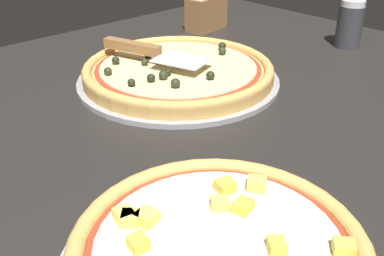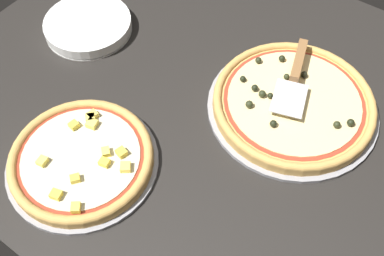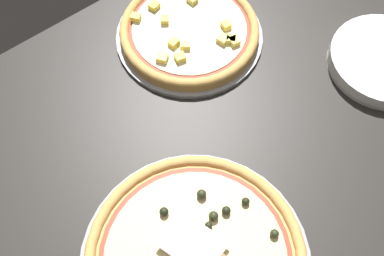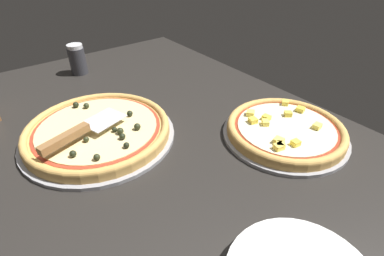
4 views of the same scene
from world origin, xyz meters
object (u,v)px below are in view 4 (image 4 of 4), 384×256
object	(u,v)px
serving_spatula	(75,133)
parmesan_shaker	(77,59)
pizza_front	(98,129)
pizza_back	(286,129)

from	to	relation	value
serving_spatula	parmesan_shaker	bearing A→B (deg)	159.76
pizza_front	pizza_back	size ratio (longest dim) A/B	1.22
pizza_front	pizza_back	xyz separation A→B (cm)	(31.00, 41.27, -0.14)
pizza_front	parmesan_shaker	size ratio (longest dim) A/B	3.36
pizza_front	serving_spatula	distance (cm)	8.40
serving_spatula	parmesan_shaker	xyz separation A→B (cm)	(-50.28, 18.54, -0.43)
pizza_back	serving_spatula	bearing A→B (deg)	-119.76
pizza_front	pizza_back	bearing A→B (deg)	53.09
pizza_back	parmesan_shaker	distance (cm)	83.24
parmesan_shaker	serving_spatula	bearing A→B (deg)	-20.24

